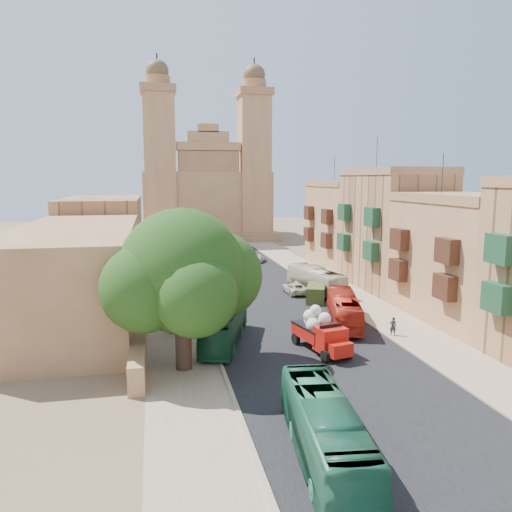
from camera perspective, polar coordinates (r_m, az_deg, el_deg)
name	(u,v)px	position (r m, az deg, el deg)	size (l,w,h in m)	color
ground	(340,380)	(32.84, 9.55, -13.85)	(260.00, 260.00, 0.00)	brown
road_surface	(249,284)	(60.57, -0.77, -3.17)	(14.00, 140.00, 0.01)	black
sidewalk_east	(324,280)	(63.03, 7.75, -2.77)	(5.00, 140.00, 0.01)	#9E8268
sidewalk_west	(170,287)	(59.54, -9.80, -3.51)	(5.00, 140.00, 0.01)	#9E8268
kerb_east	(305,281)	(62.24, 5.58, -2.83)	(0.25, 140.00, 0.12)	#9E8268
kerb_west	(191,286)	(59.65, -7.40, -3.37)	(0.25, 140.00, 0.12)	#9E8268
townhouse_b	(465,257)	(48.18, 22.79, -0.14)	(9.00, 14.00, 14.90)	#A9764C
townhouse_c	(392,228)	(59.99, 15.32, 3.08)	(9.00, 14.00, 17.40)	#B47D52
townhouse_d	(346,224)	(72.75, 10.29, 3.61)	(9.00, 14.00, 15.90)	#A9764C
west_wall	(142,301)	(49.58, -12.89, -5.04)	(1.00, 40.00, 1.80)	#A9764C
west_building_low	(77,273)	(47.40, -19.73, -1.89)	(10.00, 28.00, 8.40)	#966641
west_building_mid	(104,234)	(72.88, -17.00, 2.46)	(10.00, 22.00, 10.00)	#B47D52
church	(206,193)	(107.41, -5.76, 7.14)	(28.00, 22.50, 36.30)	#A9764C
ficus_tree	(183,275)	(32.82, -8.30, -2.20)	(10.78, 9.92, 10.78)	#37251B
street_tree_a	(171,289)	(41.15, -9.73, -3.74)	(3.62, 3.62, 5.56)	#37251B
street_tree_b	(166,271)	(53.04, -10.19, -1.66)	(2.98, 2.98, 4.58)	#37251B
street_tree_c	(164,255)	(64.90, -10.50, 0.14)	(2.88, 2.88, 4.43)	#37251B
street_tree_d	(162,238)	(76.68, -10.73, 2.06)	(3.65, 3.65, 5.61)	#37251B
red_truck	(321,332)	(37.33, 7.47, -8.61)	(3.30, 5.95, 3.31)	#B0160D
olive_pickup	(316,293)	(52.21, 6.86, -4.26)	(3.12, 4.47, 1.70)	#3D501E
bus_green_south	(325,431)	(23.82, 7.87, -19.16)	(2.43, 10.39, 2.89)	#216446
bus_green_north	(225,326)	(38.78, -3.61, -8.01)	(2.31, 9.86, 2.75)	#184A2C
bus_red_east	(344,310)	(44.22, 10.01, -6.05)	(2.26, 9.65, 2.69)	#AE2414
bus_cream_east	(316,280)	(56.46, 6.84, -2.69)	(2.32, 9.91, 2.76)	beige
car_blue_a	(230,298)	(50.56, -2.95, -4.84)	(1.55, 3.86, 1.32)	#4D69C6
car_white_a	(240,280)	(59.51, -1.86, -2.72)	(1.44, 4.13, 1.36)	silver
car_cream	(295,288)	(55.45, 4.45, -3.68)	(2.03, 4.41, 1.22)	beige
car_dkblue	(210,256)	(77.43, -5.27, -0.04)	(1.98, 4.86, 1.41)	#172646
car_white_b	(259,258)	(76.17, 0.32, -0.19)	(1.53, 3.81, 1.30)	silver
car_blue_b	(194,248)	(87.55, -7.14, 0.96)	(1.50, 4.29, 1.41)	#334F94
pedestrian_a	(393,326)	(42.27, 15.38, -7.74)	(0.56, 0.37, 1.54)	#2D2B2D
pedestrian_c	(338,291)	(52.99, 9.32, -3.99)	(1.10, 0.46, 1.88)	#2A2A30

